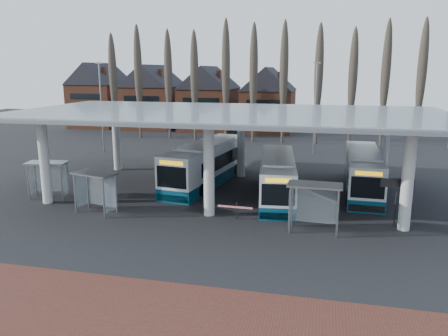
% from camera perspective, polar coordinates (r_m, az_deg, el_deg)
% --- Properties ---
extents(ground, '(140.00, 140.00, 0.00)m').
position_cam_1_polar(ground, '(26.65, -3.33, -7.81)').
color(ground, black).
rests_on(ground, ground).
extents(station_canopy, '(32.00, 16.00, 6.34)m').
position_cam_1_polar(station_canopy, '(32.92, 0.48, 6.33)').
color(station_canopy, silver).
rests_on(station_canopy, ground).
extents(poplar_row, '(45.10, 1.10, 14.50)m').
position_cam_1_polar(poplar_row, '(57.38, 6.05, 12.05)').
color(poplar_row, '#473D33').
rests_on(poplar_row, ground).
extents(townhouse_row, '(36.80, 10.30, 12.25)m').
position_cam_1_polar(townhouse_row, '(71.76, -5.64, 9.90)').
color(townhouse_row, brown).
rests_on(townhouse_row, ground).
extents(lamp_post_a, '(0.80, 0.16, 10.17)m').
position_cam_1_polar(lamp_post_a, '(52.51, -15.73, 7.85)').
color(lamp_post_a, slate).
rests_on(lamp_post_a, ground).
extents(lamp_post_b, '(0.80, 0.16, 10.17)m').
position_cam_1_polar(lamp_post_b, '(50.11, 11.83, 7.84)').
color(lamp_post_b, slate).
rests_on(lamp_post_b, ground).
extents(bus_1, '(4.37, 12.70, 3.46)m').
position_cam_1_polar(bus_1, '(36.59, -2.27, 0.54)').
color(bus_1, silver).
rests_on(bus_1, ground).
extents(bus_2, '(3.65, 11.37, 3.10)m').
position_cam_1_polar(bus_2, '(32.93, 7.00, -1.22)').
color(bus_2, silver).
rests_on(bus_2, ground).
extents(bus_3, '(2.74, 11.59, 3.20)m').
position_cam_1_polar(bus_3, '(35.85, 17.68, -0.51)').
color(bus_3, silver).
rests_on(bus_3, ground).
extents(shelter_0, '(3.14, 1.97, 2.71)m').
position_cam_1_polar(shelter_0, '(34.90, -21.96, -0.41)').
color(shelter_0, gray).
rests_on(shelter_0, ground).
extents(shelter_1, '(3.23, 2.18, 2.74)m').
position_cam_1_polar(shelter_1, '(30.12, -16.33, -1.92)').
color(shelter_1, gray).
rests_on(shelter_1, ground).
extents(shelter_2, '(3.17, 1.66, 2.90)m').
position_cam_1_polar(shelter_2, '(26.05, 11.76, -3.66)').
color(shelter_2, gray).
rests_on(shelter_2, ground).
extents(info_sign_0, '(2.00, 0.53, 3.01)m').
position_cam_1_polar(info_sign_0, '(28.02, 21.68, -2.26)').
color(info_sign_0, black).
rests_on(info_sign_0, ground).
extents(barrier, '(2.21, 0.63, 1.11)m').
position_cam_1_polar(barrier, '(27.51, 1.50, -5.23)').
color(barrier, black).
rests_on(barrier, ground).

